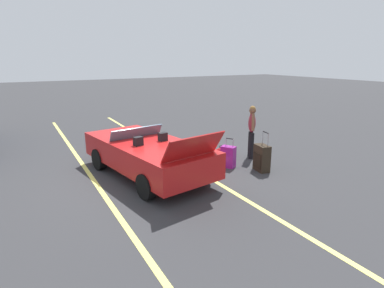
% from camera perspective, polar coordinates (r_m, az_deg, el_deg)
% --- Properties ---
extents(ground_plane, '(80.00, 80.00, 0.00)m').
position_cam_1_polar(ground_plane, '(8.70, -7.89, -5.54)').
color(ground_plane, '#333335').
extents(lot_line_near, '(18.00, 0.12, 0.01)m').
position_cam_1_polar(lot_line_near, '(9.22, -0.19, -4.16)').
color(lot_line_near, '#EAE066').
rests_on(lot_line_near, ground_plane).
extents(lot_line_mid, '(18.00, 0.12, 0.01)m').
position_cam_1_polar(lot_line_mid, '(8.34, -16.75, -6.99)').
color(lot_line_mid, '#EAE066').
rests_on(lot_line_mid, ground_plane).
extents(convertible_car, '(4.43, 2.44, 1.50)m').
position_cam_1_polar(convertible_car, '(8.67, -8.72, -1.51)').
color(convertible_car, red).
rests_on(convertible_car, ground_plane).
extents(suitcase_large_black, '(0.52, 0.37, 1.11)m').
position_cam_1_polar(suitcase_large_black, '(9.03, 12.41, -2.48)').
color(suitcase_large_black, '#2D2319').
rests_on(suitcase_large_black, ground_plane).
extents(suitcase_medium_bright, '(0.47, 0.40, 0.85)m').
position_cam_1_polar(suitcase_medium_bright, '(9.19, 6.51, -2.28)').
color(suitcase_medium_bright, '#991E8C').
rests_on(suitcase_medium_bright, ground_plane).
extents(duffel_bag, '(0.66, 0.67, 0.34)m').
position_cam_1_polar(duffel_bag, '(10.17, 5.88, -1.45)').
color(duffel_bag, red).
rests_on(duffel_bag, ground_plane).
extents(traveler_person, '(0.56, 0.38, 1.65)m').
position_cam_1_polar(traveler_person, '(10.01, 10.67, 2.67)').
color(traveler_person, black).
rests_on(traveler_person, ground_plane).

